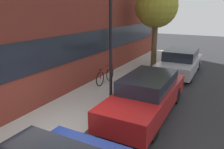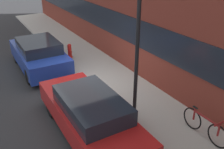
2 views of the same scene
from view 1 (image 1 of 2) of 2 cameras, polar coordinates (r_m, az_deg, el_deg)
name	(u,v)px [view 1 (image 1 of 2)]	position (r m, az deg, el deg)	size (l,w,h in m)	color
ground_plane	(75,143)	(6.11, -9.60, -17.32)	(56.00, 56.00, 0.00)	#2B2B2D
sidewalk_strip	(43,131)	(6.76, -17.67, -13.82)	(28.00, 2.31, 0.10)	#B2AFA8
parked_car_red	(147,95)	(7.37, 9.03, -5.28)	(4.50, 1.60, 1.31)	#AD1919
parked_car_silver	(180,62)	(12.43, 17.34, 3.19)	(4.26, 1.76, 1.31)	#B2B5BA
bicycle	(105,75)	(10.05, -1.78, -0.19)	(1.57, 0.44, 0.76)	black
street_tree	(156,7)	(12.94, 11.50, 16.94)	(2.39, 2.39, 4.66)	brown
lamp_post	(111,25)	(7.58, -0.34, 12.76)	(0.32, 0.32, 4.48)	black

